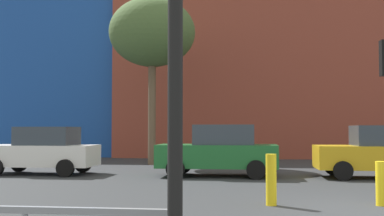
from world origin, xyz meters
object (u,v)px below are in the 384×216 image
object	(u,v)px
parked_car_0	(43,151)
parked_car_2	(380,152)
bollard_yellow_0	(381,183)
bollard_yellow_2	(271,180)
bare_tree_0	(152,33)
parked_car_1	(219,151)

from	to	relation	value
parked_car_0	parked_car_2	size ratio (longest dim) A/B	0.98
parked_car_0	bollard_yellow_0	world-z (taller)	parked_car_0
bollard_yellow_2	bare_tree_0	bearing A→B (deg)	113.71
bollard_yellow_0	bare_tree_0	bearing A→B (deg)	123.46
parked_car_0	bollard_yellow_2	xyz separation A→B (m)	(8.36, -6.49, -0.32)
bollard_yellow_0	bollard_yellow_2	world-z (taller)	bollard_yellow_2
bare_tree_0	parked_car_1	bearing A→B (deg)	-55.94
parked_car_0	bare_tree_0	size ratio (longest dim) A/B	0.51
bare_tree_0	bollard_yellow_0	world-z (taller)	bare_tree_0
parked_car_1	parked_car_2	size ratio (longest dim) A/B	1.02
parked_car_0	bare_tree_0	bearing A→B (deg)	-120.47
parked_car_1	bollard_yellow_0	bearing A→B (deg)	122.94
bare_tree_0	bollard_yellow_0	size ratio (longest dim) A/B	8.27
bare_tree_0	parked_car_0	bearing A→B (deg)	-120.47
parked_car_0	parked_car_2	world-z (taller)	parked_car_2
parked_car_0	bollard_yellow_0	xyz separation A→B (m)	(10.82, -6.23, -0.41)
parked_car_2	bollard_yellow_2	world-z (taller)	parked_car_2
parked_car_2	bollard_yellow_0	size ratio (longest dim) A/B	4.31
parked_car_2	bollard_yellow_2	bearing A→B (deg)	57.77
bollard_yellow_2	parked_car_2	bearing A→B (deg)	57.77
parked_car_2	bare_tree_0	xyz separation A→B (m)	(-9.30, 5.36, 5.55)
bollard_yellow_0	bollard_yellow_2	distance (m)	2.47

